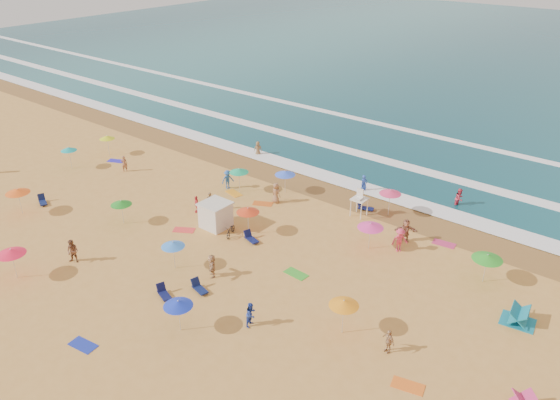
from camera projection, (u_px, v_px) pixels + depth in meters
The scene contains 13 objects.
ground at pixel (227, 244), 41.67m from camera, with size 220.00×220.00×0.00m, color gold.
ocean at pixel (543, 58), 100.31m from camera, with size 220.00×140.00×0.18m, color #0C4756.
wet_sand at pixel (321, 189), 50.39m from camera, with size 220.00×220.00×0.00m, color olive.
surf_foam at pixel (369, 159), 56.51m from camera, with size 200.00×18.70×0.05m.
cabana at pixel (216, 216), 43.62m from camera, with size 2.00×2.00×2.00m, color silver.
cabana_roof at pixel (215, 204), 43.14m from camera, with size 2.20×2.20×0.12m, color silver.
bicycle at pixel (231, 230), 42.60m from camera, with size 0.60×1.73×0.91m, color black.
lifeguard_stand at pixel (359, 204), 45.25m from camera, with size 1.20×1.20×2.10m, color white, non-canonical shape.
beach_umbrellas at pixel (210, 207), 42.58m from camera, with size 53.72×26.00×0.66m.
loungers at pixel (295, 292), 35.84m from camera, with size 44.82×19.81×0.34m.
towels at pixel (186, 239), 42.20m from camera, with size 40.55×25.32×0.03m.
popup_tents at pixel (523, 355), 30.00m from camera, with size 4.90×9.24×1.20m.
beachgoers at pixel (302, 219), 43.39m from camera, with size 52.81×26.88×2.14m.
Camera 1 is at (25.44, -25.40, 21.72)m, focal length 35.00 mm.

